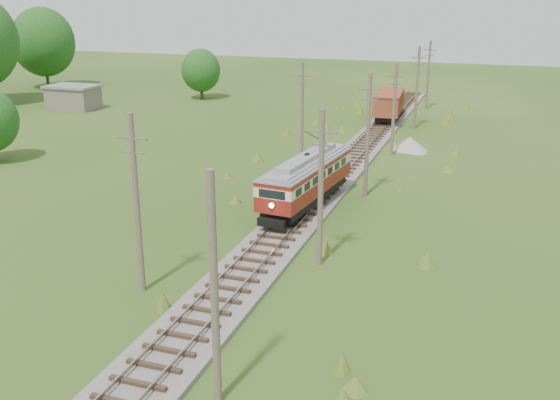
% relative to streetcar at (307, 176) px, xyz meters
% --- Properties ---
extents(railbed_main, '(3.60, 96.00, 0.57)m').
position_rel_streetcar_xyz_m(railbed_main, '(0.00, 7.47, -2.22)').
color(railbed_main, '#605B54').
rests_on(railbed_main, ground).
extents(streetcar, '(3.72, 11.21, 5.07)m').
position_rel_streetcar_xyz_m(streetcar, '(0.00, 0.00, 0.00)').
color(streetcar, black).
rests_on(streetcar, ground).
extents(gondola, '(3.48, 9.00, 2.93)m').
position_rel_streetcar_xyz_m(gondola, '(0.00, 33.22, -0.27)').
color(gondola, black).
rests_on(gondola, ground).
extents(gravel_pile, '(3.45, 3.66, 1.25)m').
position_rel_streetcar_xyz_m(gravel_pile, '(4.43, 19.89, -1.83)').
color(gravel_pile, gray).
rests_on(gravel_pile, ground).
extents(utility_pole_r_1, '(0.30, 0.30, 8.80)m').
position_rel_streetcar_xyz_m(utility_pole_r_1, '(3.10, -21.53, 1.98)').
color(utility_pole_r_1, brown).
rests_on(utility_pole_r_1, ground).
extents(utility_pole_r_2, '(1.60, 0.30, 8.60)m').
position_rel_streetcar_xyz_m(utility_pole_r_2, '(3.30, -8.53, 2.01)').
color(utility_pole_r_2, brown).
rests_on(utility_pole_r_2, ground).
extents(utility_pole_r_3, '(1.60, 0.30, 9.00)m').
position_rel_streetcar_xyz_m(utility_pole_r_3, '(3.20, 4.47, 2.21)').
color(utility_pole_r_3, brown).
rests_on(utility_pole_r_3, ground).
extents(utility_pole_r_4, '(1.60, 0.30, 8.40)m').
position_rel_streetcar_xyz_m(utility_pole_r_4, '(3.00, 17.47, 1.91)').
color(utility_pole_r_4, brown).
rests_on(utility_pole_r_4, ground).
extents(utility_pole_r_5, '(1.60, 0.30, 8.90)m').
position_rel_streetcar_xyz_m(utility_pole_r_5, '(3.40, 30.47, 2.16)').
color(utility_pole_r_5, brown).
rests_on(utility_pole_r_5, ground).
extents(utility_pole_r_6, '(1.60, 0.30, 8.70)m').
position_rel_streetcar_xyz_m(utility_pole_r_6, '(3.20, 43.47, 2.06)').
color(utility_pole_r_6, brown).
rests_on(utility_pole_r_6, ground).
extents(utility_pole_l_a, '(1.60, 0.30, 9.00)m').
position_rel_streetcar_xyz_m(utility_pole_l_a, '(-4.20, -14.53, 2.21)').
color(utility_pole_l_a, brown).
rests_on(utility_pole_l_a, ground).
extents(utility_pole_l_b, '(1.60, 0.30, 8.60)m').
position_rel_streetcar_xyz_m(utility_pole_l_b, '(-4.50, 13.47, 2.01)').
color(utility_pole_l_b, brown).
rests_on(utility_pole_l_b, ground).
extents(tree_left_5, '(9.66, 9.66, 12.44)m').
position_rel_streetcar_xyz_m(tree_left_5, '(-56.00, 43.47, 4.71)').
color(tree_left_5, '#38281C').
rests_on(tree_left_5, ground).
extents(tree_mid_a, '(5.46, 5.46, 7.03)m').
position_rel_streetcar_xyz_m(tree_mid_a, '(-28.00, 41.47, 1.60)').
color(tree_mid_a, '#38281C').
rests_on(tree_mid_a, ground).
extents(shed, '(6.40, 4.40, 3.10)m').
position_rel_streetcar_xyz_m(shed, '(-40.00, 28.47, -0.84)').
color(shed, slate).
rests_on(shed, ground).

